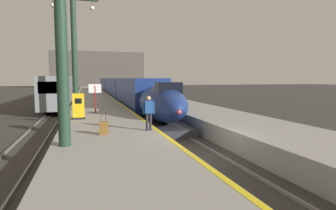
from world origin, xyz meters
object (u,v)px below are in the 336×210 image
object	(u,v)px
highspeed_train_main	(120,89)
station_column_mid	(74,41)
passenger_near_edge	(149,110)
rolling_suitcase	(104,128)
regional_train_adjacent	(65,88)
ticket_machine_yellow	(79,107)
departure_info_board	(95,93)

from	to	relation	value
highspeed_train_main	station_column_mid	xyz separation A→B (m)	(-5.90, -18.74, 4.65)
passenger_near_edge	rolling_suitcase	world-z (taller)	passenger_near_edge
passenger_near_edge	highspeed_train_main	bearing A→B (deg)	85.83
station_column_mid	rolling_suitcase	world-z (taller)	station_column_mid
regional_train_adjacent	station_column_mid	xyz separation A→B (m)	(2.20, -21.24, 4.47)
station_column_mid	passenger_near_edge	xyz separation A→B (m)	(3.72, -11.12, -4.56)
station_column_mid	rolling_suitcase	distance (m)	12.77
highspeed_train_main	regional_train_adjacent	size ratio (longest dim) A/B	1.57
passenger_near_edge	ticket_machine_yellow	world-z (taller)	passenger_near_edge
station_column_mid	departure_info_board	distance (m)	5.42
passenger_near_edge	rolling_suitcase	size ratio (longest dim) A/B	1.72
station_column_mid	passenger_near_edge	size ratio (longest dim) A/B	5.46
highspeed_train_main	rolling_suitcase	world-z (taller)	highspeed_train_main
passenger_near_edge	rolling_suitcase	xyz separation A→B (m)	(-2.18, -0.42, -0.69)
highspeed_train_main	passenger_near_edge	size ratio (longest dim) A/B	34.10
rolling_suitcase	regional_train_adjacent	bearing A→B (deg)	96.50
highspeed_train_main	rolling_suitcase	xyz separation A→B (m)	(-4.36, -30.29, -0.60)
highspeed_train_main	station_column_mid	size ratio (longest dim) A/B	6.25
regional_train_adjacent	passenger_near_edge	world-z (taller)	regional_train_adjacent
station_column_mid	rolling_suitcase	size ratio (longest dim) A/B	9.39
regional_train_adjacent	ticket_machine_yellow	xyz separation A→B (m)	(2.55, -27.32, -0.34)
ticket_machine_yellow	station_column_mid	bearing A→B (deg)	93.30
regional_train_adjacent	departure_info_board	bearing A→B (deg)	-81.52
station_column_mid	rolling_suitcase	xyz separation A→B (m)	(1.54, -11.55, -5.24)
regional_train_adjacent	station_column_mid	world-z (taller)	station_column_mid
station_column_mid	passenger_near_edge	distance (m)	12.58
highspeed_train_main	ticket_machine_yellow	world-z (taller)	highspeed_train_main
rolling_suitcase	ticket_machine_yellow	size ratio (longest dim) A/B	0.61
highspeed_train_main	station_column_mid	bearing A→B (deg)	-107.48
regional_train_adjacent	ticket_machine_yellow	bearing A→B (deg)	-84.67
station_column_mid	regional_train_adjacent	bearing A→B (deg)	95.91
rolling_suitcase	station_column_mid	bearing A→B (deg)	97.58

